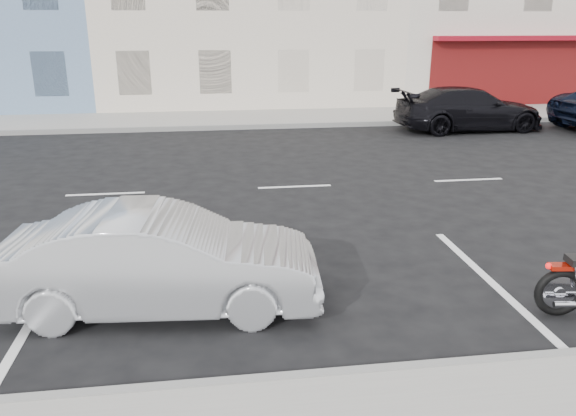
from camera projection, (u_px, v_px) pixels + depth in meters
name	position (u px, v px, depth m)	size (l,w,h in m)	color
ground	(383.00, 183.00, 12.50)	(120.00, 120.00, 0.00)	black
sidewalk_far	(175.00, 120.00, 20.00)	(80.00, 3.40, 0.15)	gray
curb_near	(88.00, 399.00, 5.24)	(80.00, 0.12, 0.16)	gray
curb_far	(173.00, 129.00, 18.40)	(80.00, 0.12, 0.16)	gray
sedan_silver	(161.00, 261.00, 6.88)	(1.35, 3.89, 1.28)	#B6B8BE
car_far	(469.00, 109.00, 18.37)	(1.97, 4.85, 1.41)	black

